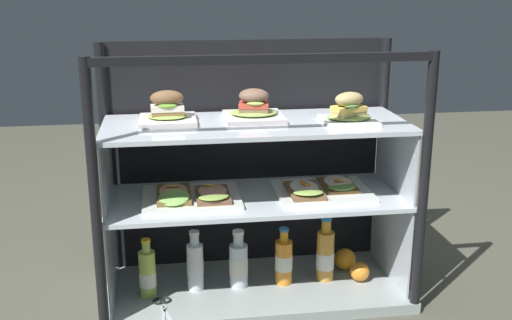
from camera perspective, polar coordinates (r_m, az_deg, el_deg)
ground_plane at (r=2.38m, az=0.00°, el=-12.43°), size 6.00×6.00×0.02m
case_base_deck at (r=2.37m, az=0.00°, el=-11.79°), size 1.10×0.46×0.04m
case_frame at (r=2.30m, az=-0.44°, el=0.27°), size 1.10×0.46×0.92m
riser_lower_tier at (r=2.29m, az=0.00°, el=-7.65°), size 1.04×0.39×0.33m
shelf_lower_glass at (r=2.22m, az=0.00°, el=-3.52°), size 1.05×0.41×0.02m
riser_upper_tier at (r=2.18m, az=0.00°, el=-0.19°), size 1.04×0.39×0.25m
shelf_upper_glass at (r=2.15m, az=0.00°, el=3.25°), size 1.05×0.41×0.02m
plated_roll_sandwich_left_of_center at (r=2.16m, az=-8.15°, el=4.40°), size 0.19×0.19×0.11m
plated_roll_sandwich_mid_left at (r=2.19m, az=-0.08°, el=4.69°), size 0.21×0.21×0.11m
plated_roll_sandwich_far_right at (r=2.16m, az=8.53°, el=4.41°), size 0.18×0.18×0.11m
open_sandwich_tray_mid_left at (r=2.18m, az=-5.89°, el=-3.27°), size 0.34×0.28×0.06m
open_sandwich_tray_center at (r=2.25m, az=6.05°, el=-2.69°), size 0.34×0.27×0.06m
juice_bottle_back_right at (r=2.28m, az=-9.95°, el=-10.25°), size 0.06×0.06×0.22m
juice_bottle_front_left_end at (r=2.30m, az=-5.62°, el=-9.59°), size 0.06×0.06×0.23m
juice_bottle_front_middle at (r=2.31m, az=-1.61°, el=-9.51°), size 0.07×0.07×0.22m
juice_bottle_front_right_end at (r=2.33m, az=2.59°, el=-9.29°), size 0.07×0.07×0.22m
juice_bottle_front_fourth at (r=2.37m, az=6.40°, el=-8.65°), size 0.07×0.07×0.25m
orange_fruit_beside_bottles at (r=2.40m, az=9.52°, el=-10.10°), size 0.07×0.07×0.07m
orange_fruit_near_left_post at (r=2.48m, az=8.19°, el=-9.01°), size 0.08×0.08×0.08m
kitchen_scissors at (r=2.25m, az=-8.56°, el=-13.02°), size 0.09×0.20×0.01m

